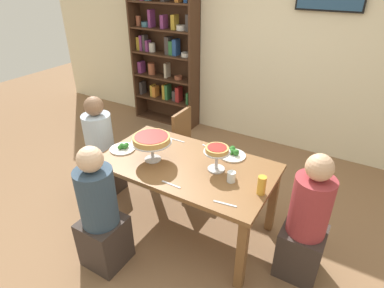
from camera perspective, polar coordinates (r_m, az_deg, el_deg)
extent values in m
plane|color=#846042|center=(3.30, -0.91, -14.39)|extent=(12.00, 12.00, 0.00)
cube|color=beige|center=(4.50, 14.39, 17.16)|extent=(8.00, 0.12, 2.80)
cube|color=brown|center=(2.85, -1.03, -3.83)|extent=(1.57, 0.88, 0.04)
cube|color=brown|center=(3.22, -15.81, -8.82)|extent=(0.07, 0.07, 0.70)
cube|color=brown|center=(2.59, 8.91, -19.20)|extent=(0.07, 0.07, 0.70)
cube|color=brown|center=(3.66, -7.55, -2.74)|extent=(0.07, 0.07, 0.70)
cube|color=brown|center=(3.13, 14.36, -9.83)|extent=(0.07, 0.07, 0.70)
cube|color=#422819|center=(5.39, -9.88, 16.22)|extent=(0.03, 0.30, 2.20)
cube|color=#422819|center=(4.78, 0.42, 15.01)|extent=(0.03, 0.30, 2.20)
cube|color=#422819|center=(5.18, -4.09, 16.05)|extent=(1.10, 0.02, 2.20)
cube|color=#422819|center=(5.42, -4.53, 4.47)|extent=(1.04, 0.28, 0.02)
cube|color=#422819|center=(5.28, -4.69, 8.08)|extent=(1.04, 0.28, 0.02)
cube|color=#422819|center=(5.16, -4.85, 11.88)|extent=(1.04, 0.28, 0.02)
cube|color=#422819|center=(5.06, -5.03, 15.85)|extent=(1.04, 0.28, 0.02)
cube|color=#422819|center=(4.99, -5.22, 19.94)|extent=(1.04, 0.28, 0.02)
cube|color=#422819|center=(4.95, -5.43, 24.14)|extent=(1.04, 0.28, 0.02)
cube|color=#3D3838|center=(5.51, -8.87, 10.03)|extent=(0.05, 0.13, 0.21)
cube|color=#B7932D|center=(5.39, -7.04, 9.61)|extent=(0.04, 0.12, 0.19)
cube|color=orange|center=(5.36, -6.57, 9.44)|extent=(0.06, 0.13, 0.17)
cube|color=#B7932D|center=(5.24, -4.84, 9.42)|extent=(0.05, 0.13, 0.23)
cube|color=#2D6B38|center=(5.21, -4.34, 9.38)|extent=(0.05, 0.13, 0.25)
cube|color=#3D3838|center=(5.15, -3.02, 8.69)|extent=(0.07, 0.11, 0.16)
cube|color=maroon|center=(5.10, -2.37, 8.97)|extent=(0.06, 0.13, 0.24)
cube|color=#2D6B38|center=(5.02, -0.58, 8.30)|extent=(0.04, 0.13, 0.18)
cube|color=#7A3370|center=(5.40, -9.09, 13.57)|extent=(0.06, 0.13, 0.18)
cylinder|color=brown|center=(5.28, -7.32, 13.34)|extent=(0.12, 0.12, 0.18)
cube|color=#B2A88E|center=(5.10, -4.50, 13.15)|extent=(0.04, 0.13, 0.22)
cylinder|color=brown|center=(5.01, -2.47, 11.90)|extent=(0.12, 0.12, 0.05)
cube|color=#B7932D|center=(5.32, -9.39, 17.47)|extent=(0.07, 0.10, 0.20)
cube|color=#7A3370|center=(5.28, -8.89, 17.60)|extent=(0.04, 0.13, 0.23)
cube|color=#3D3838|center=(5.24, -8.43, 17.62)|extent=(0.05, 0.10, 0.24)
cube|color=#7A3370|center=(5.22, -7.92, 17.16)|extent=(0.04, 0.11, 0.17)
cylinder|color=beige|center=(5.18, -7.21, 16.93)|extent=(0.10, 0.10, 0.13)
cube|color=#3D3838|center=(4.98, -4.24, 17.31)|extent=(0.07, 0.13, 0.26)
cube|color=#2D6B38|center=(4.95, -3.55, 16.95)|extent=(0.06, 0.13, 0.20)
cube|color=navy|center=(4.91, -2.87, 17.04)|extent=(0.07, 0.13, 0.23)
cylinder|color=silver|center=(4.84, -1.10, 15.83)|extent=(0.14, 0.14, 0.06)
cylinder|color=brown|center=(5.26, -9.67, 21.08)|extent=(0.08, 0.08, 0.15)
cylinder|color=#3D7084|center=(5.18, -8.39, 20.63)|extent=(0.13, 0.13, 0.07)
cube|color=#7A3370|center=(5.09, -7.33, 21.57)|extent=(0.05, 0.13, 0.25)
cube|color=#7A3370|center=(4.96, -5.09, 21.14)|extent=(0.06, 0.13, 0.19)
cube|color=#B7932D|center=(4.86, -3.13, 21.12)|extent=(0.06, 0.13, 0.20)
cylinder|color=silver|center=(4.81, -1.98, 20.25)|extent=(0.14, 0.14, 0.07)
cube|color=#3D3838|center=(4.73, -0.45, 21.05)|extent=(0.06, 0.13, 0.22)
cube|color=#382D28|center=(3.75, -15.47, -5.14)|extent=(0.34, 0.34, 0.45)
cylinder|color=silver|center=(3.51, -16.48, 1.29)|extent=(0.30, 0.30, 0.50)
sphere|color=#846047|center=(3.37, -17.31, 6.56)|extent=(0.20, 0.20, 0.20)
cube|color=#382D28|center=(2.93, -15.41, -16.50)|extent=(0.34, 0.34, 0.45)
cylinder|color=#33475B|center=(2.62, -16.77, -9.17)|extent=(0.30, 0.30, 0.50)
sphere|color=beige|center=(2.43, -17.94, -2.64)|extent=(0.20, 0.20, 0.20)
cube|color=#382D28|center=(2.90, 18.91, -17.75)|extent=(0.34, 0.34, 0.45)
cylinder|color=#993338|center=(2.59, 20.61, -10.46)|extent=(0.30, 0.30, 0.50)
sphere|color=tan|center=(2.39, 22.05, -3.94)|extent=(0.20, 0.20, 0.20)
cube|color=brown|center=(3.67, 0.58, -0.97)|extent=(0.40, 0.40, 0.04)
cube|color=brown|center=(3.64, -1.85, 2.89)|extent=(0.04, 0.36, 0.42)
cylinder|color=brown|center=(3.85, 4.14, -3.40)|extent=(0.04, 0.04, 0.41)
cylinder|color=brown|center=(3.59, 1.59, -6.01)|extent=(0.04, 0.04, 0.41)
cylinder|color=brown|center=(3.99, -0.35, -2.03)|extent=(0.04, 0.04, 0.41)
cylinder|color=brown|center=(3.74, -3.11, -4.42)|extent=(0.04, 0.04, 0.41)
cylinder|color=silver|center=(2.91, -7.08, -2.70)|extent=(0.15, 0.15, 0.01)
cylinder|color=silver|center=(2.86, -7.19, -1.15)|extent=(0.03, 0.03, 0.17)
cylinder|color=silver|center=(2.82, -7.30, 0.42)|extent=(0.36, 0.36, 0.01)
cylinder|color=tan|center=(2.80, -7.33, 0.93)|extent=(0.33, 0.33, 0.05)
cylinder|color=maroon|center=(2.79, -7.37, 1.41)|extent=(0.30, 0.30, 0.00)
cylinder|color=silver|center=(2.76, 4.38, -4.49)|extent=(0.15, 0.15, 0.01)
cylinder|color=silver|center=(2.71, 4.44, -2.95)|extent=(0.03, 0.03, 0.16)
cylinder|color=silver|center=(2.67, 4.51, -1.39)|extent=(0.23, 0.23, 0.01)
cylinder|color=tan|center=(2.66, 4.53, -0.97)|extent=(0.20, 0.20, 0.04)
cylinder|color=maroon|center=(2.64, 4.55, -0.58)|extent=(0.16, 0.16, 0.00)
cylinder|color=white|center=(2.96, 7.30, -2.06)|extent=(0.25, 0.25, 0.01)
sphere|color=#2D7028|center=(2.95, 7.20, -1.38)|extent=(0.05, 0.05, 0.05)
sphere|color=#2D7028|center=(2.94, 7.96, -1.51)|extent=(0.06, 0.06, 0.06)
sphere|color=#2D7028|center=(2.98, 7.06, -1.06)|extent=(0.05, 0.05, 0.05)
sphere|color=#2D7028|center=(3.00, 7.32, -0.83)|extent=(0.06, 0.06, 0.06)
cylinder|color=white|center=(3.12, -12.42, -0.86)|extent=(0.24, 0.24, 0.01)
sphere|color=#2D7028|center=(3.09, -12.91, -0.58)|extent=(0.04, 0.04, 0.04)
sphere|color=#2D7028|center=(3.11, -11.74, -0.17)|extent=(0.05, 0.05, 0.05)
sphere|color=#2D7028|center=(3.09, -12.04, -0.42)|extent=(0.05, 0.05, 0.05)
sphere|color=#2D7028|center=(3.10, -12.55, -0.32)|extent=(0.05, 0.05, 0.05)
cylinder|color=gold|center=(2.49, 12.44, -7.28)|extent=(0.07, 0.07, 0.16)
cylinder|color=white|center=(2.60, 7.10, -5.88)|extent=(0.07, 0.07, 0.09)
cube|color=silver|center=(2.40, 5.98, -10.67)|extent=(0.18, 0.04, 0.00)
cube|color=silver|center=(3.08, 3.17, -0.65)|extent=(0.18, 0.06, 0.00)
cube|color=silver|center=(2.58, -3.79, -7.29)|extent=(0.18, 0.02, 0.00)
cube|color=silver|center=(3.21, -2.78, 0.72)|extent=(0.18, 0.02, 0.00)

